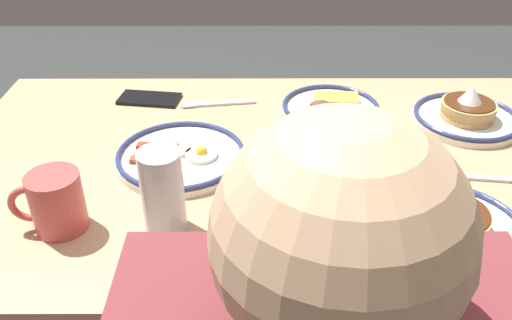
{
  "coord_description": "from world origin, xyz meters",
  "views": [
    {
      "loc": [
        0.06,
        0.9,
        1.31
      ],
      "look_at": [
        0.06,
        0.05,
        0.76
      ],
      "focal_mm": 37.8,
      "sensor_mm": 36.0,
      "label": 1
    }
  ],
  "objects_px": {
    "cell_phone": "(149,99)",
    "fork_near": "(218,104)",
    "fork_far": "(252,252)",
    "plate_near_main": "(330,108)",
    "plate_far_side": "(181,156)",
    "plate_far_companion": "(449,228)",
    "drinking_glass": "(163,196)",
    "coffee_mug": "(55,202)",
    "plate_center_pancakes": "(467,115)",
    "tea_spoon": "(481,177)"
  },
  "relations": [
    {
      "from": "cell_phone",
      "to": "plate_center_pancakes",
      "type": "bearing_deg",
      "value": 179.01
    },
    {
      "from": "tea_spoon",
      "to": "fork_near",
      "type": "bearing_deg",
      "value": -31.38
    },
    {
      "from": "plate_far_side",
      "to": "drinking_glass",
      "type": "relative_size",
      "value": 1.75
    },
    {
      "from": "plate_far_companion",
      "to": "coffee_mug",
      "type": "relative_size",
      "value": 2.09
    },
    {
      "from": "plate_far_companion",
      "to": "fork_near",
      "type": "bearing_deg",
      "value": -49.95
    },
    {
      "from": "tea_spoon",
      "to": "cell_phone",
      "type": "bearing_deg",
      "value": -26.46
    },
    {
      "from": "coffee_mug",
      "to": "fork_near",
      "type": "height_order",
      "value": "coffee_mug"
    },
    {
      "from": "plate_near_main",
      "to": "fork_far",
      "type": "relative_size",
      "value": 1.17
    },
    {
      "from": "plate_center_pancakes",
      "to": "tea_spoon",
      "type": "height_order",
      "value": "plate_center_pancakes"
    },
    {
      "from": "plate_near_main",
      "to": "cell_phone",
      "type": "height_order",
      "value": "plate_near_main"
    },
    {
      "from": "plate_near_main",
      "to": "cell_phone",
      "type": "xyz_separation_m",
      "value": [
        0.43,
        -0.07,
        -0.01
      ]
    },
    {
      "from": "fork_near",
      "to": "plate_far_companion",
      "type": "bearing_deg",
      "value": 130.05
    },
    {
      "from": "drinking_glass",
      "to": "fork_far",
      "type": "bearing_deg",
      "value": 155.54
    },
    {
      "from": "plate_far_side",
      "to": "coffee_mug",
      "type": "height_order",
      "value": "coffee_mug"
    },
    {
      "from": "plate_far_companion",
      "to": "cell_phone",
      "type": "xyz_separation_m",
      "value": [
        0.57,
        -0.5,
        -0.01
      ]
    },
    {
      "from": "plate_far_side",
      "to": "coffee_mug",
      "type": "xyz_separation_m",
      "value": [
        0.18,
        0.2,
        0.04
      ]
    },
    {
      "from": "plate_center_pancakes",
      "to": "fork_near",
      "type": "relative_size",
      "value": 1.28
    },
    {
      "from": "drinking_glass",
      "to": "tea_spoon",
      "type": "distance_m",
      "value": 0.59
    },
    {
      "from": "fork_near",
      "to": "fork_far",
      "type": "distance_m",
      "value": 0.52
    },
    {
      "from": "plate_center_pancakes",
      "to": "cell_phone",
      "type": "relative_size",
      "value": 1.59
    },
    {
      "from": "plate_center_pancakes",
      "to": "fork_far",
      "type": "relative_size",
      "value": 1.2
    },
    {
      "from": "plate_near_main",
      "to": "coffee_mug",
      "type": "xyz_separation_m",
      "value": [
        0.49,
        0.4,
        0.04
      ]
    },
    {
      "from": "fork_far",
      "to": "fork_near",
      "type": "bearing_deg",
      "value": -80.99
    },
    {
      "from": "fork_far",
      "to": "tea_spoon",
      "type": "relative_size",
      "value": 0.93
    },
    {
      "from": "drinking_glass",
      "to": "plate_far_companion",
      "type": "bearing_deg",
      "value": 177.0
    },
    {
      "from": "plate_far_companion",
      "to": "tea_spoon",
      "type": "xyz_separation_m",
      "value": [
        -0.11,
        -0.16,
        -0.01
      ]
    },
    {
      "from": "tea_spoon",
      "to": "plate_near_main",
      "type": "bearing_deg",
      "value": -46.63
    },
    {
      "from": "plate_far_companion",
      "to": "cell_phone",
      "type": "height_order",
      "value": "plate_far_companion"
    },
    {
      "from": "fork_far",
      "to": "cell_phone",
      "type": "bearing_deg",
      "value": -65.39
    },
    {
      "from": "plate_far_companion",
      "to": "plate_far_side",
      "type": "relative_size",
      "value": 0.99
    },
    {
      "from": "plate_near_main",
      "to": "plate_far_companion",
      "type": "xyz_separation_m",
      "value": [
        -0.14,
        0.43,
        0.0
      ]
    },
    {
      "from": "plate_near_main",
      "to": "coffee_mug",
      "type": "relative_size",
      "value": 1.86
    },
    {
      "from": "plate_far_companion",
      "to": "cell_phone",
      "type": "bearing_deg",
      "value": -41.51
    },
    {
      "from": "drinking_glass",
      "to": "cell_phone",
      "type": "xyz_separation_m",
      "value": [
        0.11,
        -0.48,
        -0.06
      ]
    },
    {
      "from": "plate_far_side",
      "to": "drinking_glass",
      "type": "height_order",
      "value": "drinking_glass"
    },
    {
      "from": "plate_far_side",
      "to": "tea_spoon",
      "type": "distance_m",
      "value": 0.57
    },
    {
      "from": "cell_phone",
      "to": "fork_near",
      "type": "relative_size",
      "value": 0.8
    },
    {
      "from": "fork_near",
      "to": "tea_spoon",
      "type": "relative_size",
      "value": 0.87
    },
    {
      "from": "fork_near",
      "to": "fork_far",
      "type": "relative_size",
      "value": 0.93
    },
    {
      "from": "plate_far_companion",
      "to": "fork_far",
      "type": "bearing_deg",
      "value": 7.21
    },
    {
      "from": "plate_center_pancakes",
      "to": "cell_phone",
      "type": "height_order",
      "value": "plate_center_pancakes"
    },
    {
      "from": "plate_near_main",
      "to": "plate_far_side",
      "type": "distance_m",
      "value": 0.38
    },
    {
      "from": "plate_near_main",
      "to": "fork_far",
      "type": "xyz_separation_m",
      "value": [
        0.18,
        0.47,
        -0.01
      ]
    },
    {
      "from": "plate_near_main",
      "to": "plate_far_companion",
      "type": "bearing_deg",
      "value": 108.07
    },
    {
      "from": "plate_center_pancakes",
      "to": "tea_spoon",
      "type": "distance_m",
      "value": 0.23
    },
    {
      "from": "plate_far_side",
      "to": "fork_near",
      "type": "relative_size",
      "value": 1.42
    },
    {
      "from": "fork_far",
      "to": "plate_center_pancakes",
      "type": "bearing_deg",
      "value": -138.12
    },
    {
      "from": "plate_far_side",
      "to": "fork_far",
      "type": "height_order",
      "value": "plate_far_side"
    },
    {
      "from": "plate_near_main",
      "to": "cell_phone",
      "type": "distance_m",
      "value": 0.43
    },
    {
      "from": "coffee_mug",
      "to": "fork_far",
      "type": "xyz_separation_m",
      "value": [
        -0.32,
        0.07,
        -0.05
      ]
    }
  ]
}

